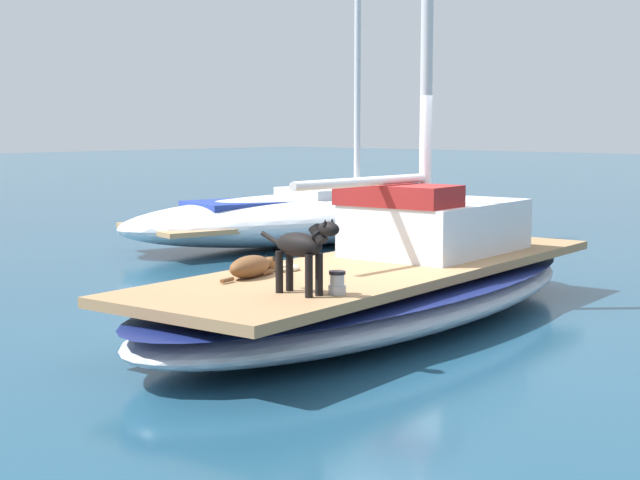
{
  "coord_description": "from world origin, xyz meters",
  "views": [
    {
      "loc": [
        6.47,
        -8.09,
        2.17
      ],
      "look_at": [
        0.0,
        -1.0,
        1.01
      ],
      "focal_mm": 53.84,
      "sensor_mm": 36.0,
      "label": 1
    }
  ],
  "objects_px": {
    "moored_boat_port_side": "(321,215)",
    "deck_winch": "(337,283)",
    "dog_black": "(303,248)",
    "coiled_rope": "(284,268)",
    "dog_brown": "(252,266)",
    "sailboat_main": "(382,293)"
  },
  "relations": [
    {
      "from": "sailboat_main",
      "to": "deck_winch",
      "type": "distance_m",
      "value": 2.0
    },
    {
      "from": "moored_boat_port_side",
      "to": "coiled_rope",
      "type": "bearing_deg",
      "value": -50.59
    },
    {
      "from": "deck_winch",
      "to": "coiled_rope",
      "type": "relative_size",
      "value": 0.65
    },
    {
      "from": "dog_black",
      "to": "deck_winch",
      "type": "xyz_separation_m",
      "value": [
        0.21,
        0.23,
        -0.32
      ]
    },
    {
      "from": "dog_black",
      "to": "coiled_rope",
      "type": "bearing_deg",
      "value": 140.93
    },
    {
      "from": "moored_boat_port_side",
      "to": "dog_black",
      "type": "bearing_deg",
      "value": -48.75
    },
    {
      "from": "sailboat_main",
      "to": "moored_boat_port_side",
      "type": "height_order",
      "value": "moored_boat_port_side"
    },
    {
      "from": "sailboat_main",
      "to": "moored_boat_port_side",
      "type": "distance_m",
      "value": 7.27
    },
    {
      "from": "dog_black",
      "to": "moored_boat_port_side",
      "type": "distance_m",
      "value": 9.17
    },
    {
      "from": "sailboat_main",
      "to": "dog_black",
      "type": "bearing_deg",
      "value": -70.96
    },
    {
      "from": "coiled_rope",
      "to": "deck_winch",
      "type": "bearing_deg",
      "value": -27.41
    },
    {
      "from": "dog_black",
      "to": "coiled_rope",
      "type": "xyz_separation_m",
      "value": [
        -1.15,
        0.93,
        -0.4
      ]
    },
    {
      "from": "sailboat_main",
      "to": "coiled_rope",
      "type": "relative_size",
      "value": 22.97
    },
    {
      "from": "sailboat_main",
      "to": "dog_brown",
      "type": "bearing_deg",
      "value": -103.42
    },
    {
      "from": "deck_winch",
      "to": "moored_boat_port_side",
      "type": "height_order",
      "value": "moored_boat_port_side"
    },
    {
      "from": "dog_brown",
      "to": "dog_black",
      "type": "relative_size",
      "value": 1.01
    },
    {
      "from": "dog_brown",
      "to": "deck_winch",
      "type": "bearing_deg",
      "value": -6.94
    },
    {
      "from": "dog_brown",
      "to": "coiled_rope",
      "type": "bearing_deg",
      "value": 99.03
    },
    {
      "from": "sailboat_main",
      "to": "moored_boat_port_side",
      "type": "relative_size",
      "value": 0.89
    },
    {
      "from": "deck_winch",
      "to": "moored_boat_port_side",
      "type": "xyz_separation_m",
      "value": [
        -6.24,
        6.65,
        -0.25
      ]
    },
    {
      "from": "dog_brown",
      "to": "deck_winch",
      "type": "height_order",
      "value": "dog_brown"
    },
    {
      "from": "moored_boat_port_side",
      "to": "deck_winch",
      "type": "bearing_deg",
      "value": -46.82
    }
  ]
}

